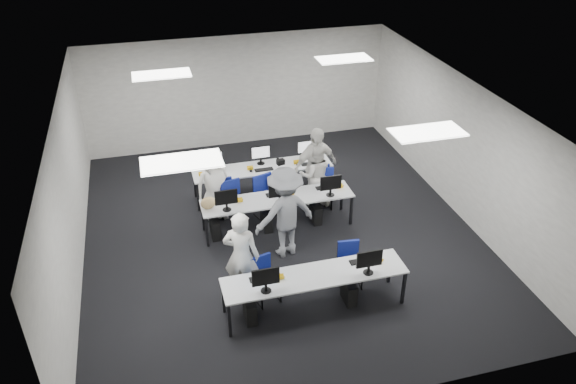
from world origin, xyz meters
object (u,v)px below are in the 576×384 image
object	(u,v)px
chair_6	(273,196)
chair_7	(322,189)
chair_3	(267,205)
chair_5	(228,201)
desk_front	(315,277)
chair_1	(349,272)
desk_mid	(278,200)
student_3	(315,167)
student_1	(315,175)
student_2	(214,184)
student_0	(241,256)
chair_0	(266,287)
photographer	(285,212)
chair_2	(224,207)
chair_4	(321,194)

from	to	relation	value
chair_6	chair_7	distance (m)	1.14
chair_3	chair_5	xyz separation A→B (m)	(-0.81, 0.39, -0.01)
desk_front	chair_1	size ratio (longest dim) A/B	3.77
desk_front	desk_mid	distance (m)	2.60
desk_mid	student_3	bearing A→B (deg)	34.79
student_1	student_3	xyz separation A→B (m)	(0.01, 0.05, 0.18)
student_1	student_2	distance (m)	2.27
chair_6	student_0	size ratio (longest dim) A/B	0.52
chair_1	student_0	xyz separation A→B (m)	(-1.96, 0.19, 0.62)
chair_0	student_2	world-z (taller)	student_2
chair_6	photographer	xyz separation A→B (m)	(-0.17, -1.72, 0.66)
student_0	student_2	distance (m)	2.70
chair_2	student_3	world-z (taller)	student_3
desk_front	student_0	world-z (taller)	student_0
desk_front	student_1	distance (m)	3.45
chair_5	desk_front	bearing A→B (deg)	-87.67
desk_front	chair_5	size ratio (longest dim) A/B	3.42
chair_7	student_3	xyz separation A→B (m)	(-0.18, -0.05, 0.63)
chair_6	chair_7	bearing A→B (deg)	-12.39
chair_2	student_3	xyz separation A→B (m)	(2.11, 0.12, 0.64)
student_1	photographer	size ratio (longest dim) A/B	0.79
desk_front	student_2	size ratio (longest dim) A/B	1.94
chair_0	chair_1	size ratio (longest dim) A/B	1.00
chair_7	student_1	distance (m)	0.50
chair_4	student_2	size ratio (longest dim) A/B	0.57
desk_mid	chair_3	world-z (taller)	chair_3
chair_3	desk_front	bearing A→B (deg)	-105.65
student_2	chair_6	bearing A→B (deg)	-13.02
student_2	student_3	bearing A→B (deg)	-16.05
chair_4	chair_5	distance (m)	2.10
desk_front	chair_3	distance (m)	3.07
desk_front	student_1	size ratio (longest dim) A/B	2.12
student_1	photographer	xyz separation A→B (m)	(-1.12, -1.60, 0.20)
student_1	student_3	bearing A→B (deg)	-93.46
chair_2	chair_5	bearing A→B (deg)	65.03
chair_7	photographer	world-z (taller)	photographer
desk_front	chair_5	world-z (taller)	chair_5
student_1	student_2	world-z (taller)	student_2
chair_2	chair_4	distance (m)	2.21
student_1	student_3	world-z (taller)	student_3
photographer	chair_4	bearing A→B (deg)	-141.87
chair_7	student_3	bearing A→B (deg)	-153.48
chair_7	photographer	distance (m)	2.24
chair_3	chair_5	world-z (taller)	chair_3
chair_2	desk_front	bearing A→B (deg)	-67.00
student_2	photographer	size ratio (longest dim) A/B	0.86
chair_5	student_2	bearing A→B (deg)	-175.54
student_0	student_3	xyz separation A→B (m)	(2.20, 2.69, 0.05)
chair_5	chair_6	bearing A→B (deg)	-14.27
chair_1	student_2	distance (m)	3.58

